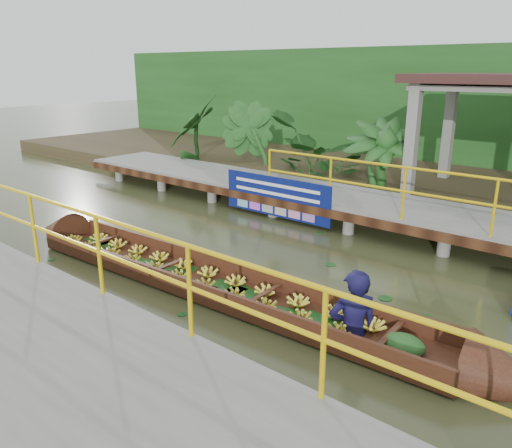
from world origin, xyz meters
The scene contains 8 objects.
ground centered at (0.00, 0.00, 0.00)m, with size 80.00×80.00×0.00m, color #2D351A.
land_strip centered at (0.00, 7.50, 0.23)m, with size 30.00×8.00×0.45m, color #302618.
far_dock centered at (0.02, 3.43, 0.48)m, with size 16.00×2.06×1.66m.
near_dock centered at (1.00, -4.20, 0.30)m, with size 18.00×2.40×1.73m.
foliage_backdrop centered at (0.00, 10.00, 2.00)m, with size 30.00×0.80×4.00m, color #194215.
vendor_boat centered at (1.19, -1.12, 0.25)m, with size 9.46×1.36×2.16m.
blue_banner centered at (-0.75, 2.48, 0.56)m, with size 2.88×0.04×0.90m.
tropical_plants centered at (0.12, 5.30, 1.34)m, with size 14.42×1.42×1.78m.
Camera 1 is at (5.88, -6.17, 3.32)m, focal length 35.00 mm.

